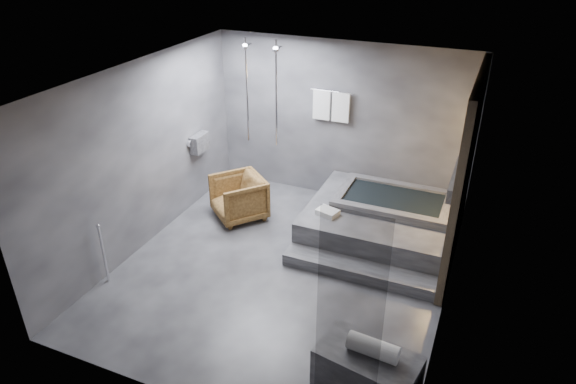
% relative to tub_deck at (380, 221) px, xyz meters
% --- Properties ---
extents(room, '(5.00, 5.04, 2.82)m').
position_rel_tub_deck_xyz_m(room, '(-0.65, -1.21, 1.48)').
color(room, '#2D2D30').
rests_on(room, ground).
extents(tub_deck, '(2.20, 2.00, 0.50)m').
position_rel_tub_deck_xyz_m(tub_deck, '(0.00, 0.00, 0.00)').
color(tub_deck, '#323235').
rests_on(tub_deck, ground).
extents(tub_step, '(2.20, 0.36, 0.18)m').
position_rel_tub_deck_xyz_m(tub_step, '(0.00, -1.18, -0.16)').
color(tub_step, '#323235').
rests_on(tub_step, ground).
extents(concrete_bench, '(1.15, 0.77, 0.48)m').
position_rel_tub_deck_xyz_m(concrete_bench, '(0.62, -3.05, -0.01)').
color(concrete_bench, '#2F2F31').
rests_on(concrete_bench, ground).
extents(driftwood_chair, '(1.13, 1.13, 0.74)m').
position_rel_tub_deck_xyz_m(driftwood_chair, '(-2.33, -0.37, 0.12)').
color(driftwood_chair, '#432A10').
rests_on(driftwood_chair, ground).
extents(rolled_towel, '(0.56, 0.24, 0.19)m').
position_rel_tub_deck_xyz_m(rolled_towel, '(0.66, -3.04, 0.33)').
color(rolled_towel, white).
rests_on(rolled_towel, concrete_bench).
extents(deck_towel, '(0.37, 0.31, 0.08)m').
position_rel_tub_deck_xyz_m(deck_towel, '(-0.70, -0.53, 0.29)').
color(deck_towel, white).
rests_on(deck_towel, tub_deck).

